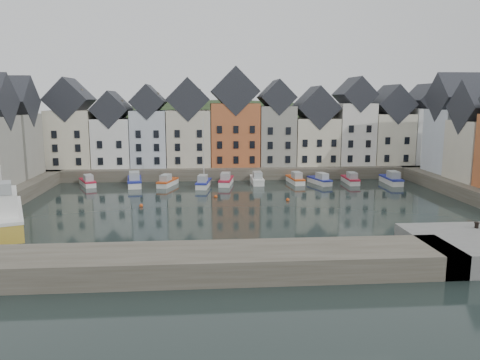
{
  "coord_description": "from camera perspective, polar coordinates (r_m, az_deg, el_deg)",
  "views": [
    {
      "loc": [
        -5.69,
        -58.19,
        14.03
      ],
      "look_at": [
        -0.63,
        6.0,
        2.89
      ],
      "focal_mm": 35.0,
      "sensor_mm": 36.0,
      "label": 1
    }
  ],
  "objects": [
    {
      "name": "boat_a",
      "position": [
        80.7,
        -18.07,
        -0.23
      ],
      "size": [
        3.89,
        5.77,
        2.13
      ],
      "rotation": [
        0.0,
        0.0,
        0.43
      ],
      "color": "silver",
      "rests_on": "ground"
    },
    {
      "name": "boat_g",
      "position": [
        79.59,
        6.79,
        0.08
      ],
      "size": [
        2.38,
        5.96,
        2.23
      ],
      "rotation": [
        0.0,
        0.0,
        0.1
      ],
      "color": "silver",
      "rests_on": "ground"
    },
    {
      "name": "mooring_bollard",
      "position": [
        49.73,
        26.89,
        -4.9
      ],
      "size": [
        0.48,
        0.48,
        0.56
      ],
      "color": "black",
      "rests_on": "near_quay"
    },
    {
      "name": "boat_f",
      "position": [
        78.72,
        2.08,
        0.06
      ],
      "size": [
        1.91,
        6.07,
        2.33
      ],
      "rotation": [
        0.0,
        0.0,
        0.0
      ],
      "color": "silver",
      "rests_on": "ground"
    },
    {
      "name": "boat_h",
      "position": [
        79.42,
        9.73,
        -0.03
      ],
      "size": [
        3.26,
        5.92,
        2.17
      ],
      "rotation": [
        0.0,
        0.0,
        0.28
      ],
      "color": "silver",
      "rests_on": "ground"
    },
    {
      "name": "mooring_buoys",
      "position": [
        65.04,
        -2.92,
        -2.52
      ],
      "size": [
        20.5,
        5.5,
        0.5
      ],
      "color": "#C34616",
      "rests_on": "ground"
    },
    {
      "name": "hillside",
      "position": [
        118.72,
        -1.59,
        -5.82
      ],
      "size": [
        153.6,
        70.4,
        64.0
      ],
      "color": "black",
      "rests_on": "ground"
    },
    {
      "name": "ground",
      "position": [
        60.13,
        1.05,
        -3.68
      ],
      "size": [
        260.0,
        260.0,
        0.0
      ],
      "primitive_type": "plane",
      "color": "black",
      "rests_on": "ground"
    },
    {
      "name": "near_wall",
      "position": [
        38.7,
        -10.8,
        -10.04
      ],
      "size": [
        50.0,
        6.0,
        2.0
      ],
      "primitive_type": "cube",
      "color": "#484337",
      "rests_on": "ground"
    },
    {
      "name": "boat_j",
      "position": [
        82.5,
        17.98,
        0.06
      ],
      "size": [
        2.14,
        6.48,
        2.47
      ],
      "rotation": [
        0.0,
        0.0,
        -0.02
      ],
      "color": "silver",
      "rests_on": "ground"
    },
    {
      "name": "boat_b",
      "position": [
        78.48,
        -12.73,
        -0.13
      ],
      "size": [
        3.18,
        7.26,
        2.69
      ],
      "rotation": [
        0.0,
        0.0,
        0.15
      ],
      "color": "silver",
      "rests_on": "ground"
    },
    {
      "name": "far_terrace",
      "position": [
        86.8,
        1.4,
        6.41
      ],
      "size": [
        72.37,
        8.16,
        17.78
      ],
      "color": "beige",
      "rests_on": "far_quay"
    },
    {
      "name": "boat_c",
      "position": [
        77.53,
        -8.85,
        -0.24
      ],
      "size": [
        3.39,
        5.95,
        2.18
      ],
      "rotation": [
        0.0,
        0.0,
        -0.31
      ],
      "color": "silver",
      "rests_on": "ground"
    },
    {
      "name": "boat_i",
      "position": [
        81.05,
        13.34,
        0.05
      ],
      "size": [
        1.84,
        5.74,
        2.2
      ],
      "rotation": [
        0.0,
        0.0,
        -0.01
      ],
      "color": "silver",
      "rests_on": "ground"
    },
    {
      "name": "large_vessel",
      "position": [
        56.81,
        -26.88,
        -3.82
      ],
      "size": [
        8.56,
        14.13,
        7.14
      ],
      "rotation": [
        0.0,
        0.0,
        0.38
      ],
      "color": "gold",
      "rests_on": "ground"
    },
    {
      "name": "far_quay",
      "position": [
        89.33,
        -0.81,
        1.43
      ],
      "size": [
        90.0,
        16.0,
        2.0
      ],
      "primitive_type": "cube",
      "color": "#484337",
      "rests_on": "ground"
    },
    {
      "name": "boat_d",
      "position": [
        75.8,
        -4.49,
        -0.32
      ],
      "size": [
        2.71,
        6.13,
        11.31
      ],
      "rotation": [
        0.0,
        0.0,
        -0.15
      ],
      "color": "silver",
      "rests_on": "ground"
    },
    {
      "name": "boat_e",
      "position": [
        77.71,
        -1.72,
        -0.07
      ],
      "size": [
        2.9,
        6.3,
        2.33
      ],
      "rotation": [
        0.0,
        0.0,
        -0.17
      ],
      "color": "silver",
      "rests_on": "ground"
    }
  ]
}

